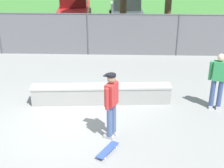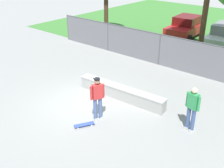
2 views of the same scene
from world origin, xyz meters
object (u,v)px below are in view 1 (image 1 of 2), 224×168
skateboard (108,150)px  bystander (218,79)px  concrete_ledge (101,94)px  skateboarder (111,103)px  car_red (74,8)px  car_white (126,11)px

skateboard → bystander: bystander is taller
concrete_ledge → bystander: bystander is taller
concrete_ledge → skateboarder: skateboarder is taller
concrete_ledge → car_red: size_ratio=1.05×
concrete_ledge → car_white: car_white is taller
skateboarder → bystander: skateboarder is taller
car_red → bystander: bearing=-62.3°
skateboarder → bystander: (3.18, 1.71, -0.02)m
concrete_ledge → bystander: 3.66m
car_white → bystander: (2.73, -10.85, 0.17)m
skateboard → car_red: bearing=101.2°
car_red → bystander: size_ratio=2.37×
concrete_ledge → skateboard: size_ratio=5.66×
skateboard → car_red: car_red is taller
car_red → skateboarder: bearing=-77.9°
skateboarder → car_white: skateboarder is taller
car_red → car_white: same height
car_white → car_red: bearing=169.9°
car_white → bystander: bearing=-75.9°
skateboarder → car_red: skateboarder is taller
skateboarder → car_red: bearing=102.1°
car_red → skateboard: bearing=-78.8°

